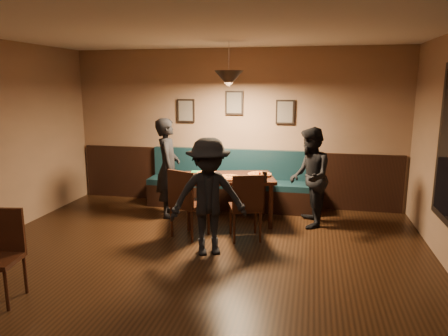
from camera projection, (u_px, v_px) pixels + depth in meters
name	position (u px, v px, depth m)	size (l,w,h in m)	color
floor	(173.00, 293.00, 4.39)	(7.00, 7.00, 0.00)	black
ceiling	(165.00, 15.00, 3.83)	(7.00, 7.00, 0.00)	silver
wall_back	(234.00, 128.00, 7.47)	(6.00, 6.00, 0.00)	#8C704F
wainscot	(234.00, 177.00, 7.62)	(5.88, 0.06, 1.00)	black
booth_bench	(231.00, 180.00, 7.36)	(3.00, 0.60, 1.00)	#0F232D
picture_left	(186.00, 111.00, 7.56)	(0.32, 0.04, 0.42)	black
picture_center	(234.00, 103.00, 7.35)	(0.32, 0.04, 0.42)	black
picture_right	(285.00, 112.00, 7.19)	(0.32, 0.04, 0.42)	black
pendant_lamp	(229.00, 79.00, 6.23)	(0.44, 0.44, 0.25)	black
dining_table	(229.00, 199.00, 6.60)	(1.39, 0.90, 0.75)	black
chair_near_left	(190.00, 203.00, 5.96)	(0.44, 0.44, 1.00)	black
chair_near_right	(245.00, 206.00, 5.86)	(0.43, 0.43, 0.97)	black
diner_left	(168.00, 168.00, 6.83)	(0.60, 0.39, 1.64)	black
diner_right	(310.00, 177.00, 6.35)	(0.75, 0.58, 1.54)	black
diner_front	(209.00, 197.00, 5.28)	(0.98, 0.57, 1.52)	black
pizza_a	(207.00, 173.00, 6.70)	(0.32, 0.32, 0.04)	orange
pizza_b	(229.00, 178.00, 6.34)	(0.37, 0.37, 0.04)	#C66F25
pizza_c	(259.00, 174.00, 6.57)	(0.37, 0.37, 0.04)	gold
soda_glass	(265.00, 177.00, 6.12)	(0.08, 0.08, 0.16)	black
tabasco_bottle	(260.00, 175.00, 6.34)	(0.03, 0.03, 0.12)	#961605
napkin_a	(196.00, 172.00, 6.86)	(0.16, 0.16, 0.01)	#1F7639
napkin_b	(189.00, 179.00, 6.33)	(0.14, 0.14, 0.01)	#1C6A24
cutlery_set	(225.00, 182.00, 6.13)	(0.02, 0.18, 0.00)	silver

